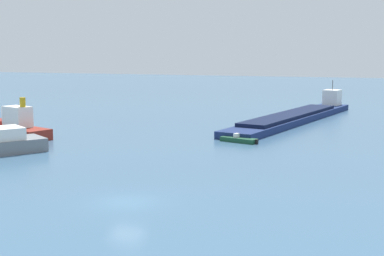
{
  "coord_description": "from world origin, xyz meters",
  "views": [
    {
      "loc": [
        17.49,
        -33.83,
        10.77
      ],
      "look_at": [
        -5.87,
        29.44,
        1.2
      ],
      "focal_mm": 50.67,
      "sensor_mm": 36.0,
      "label": 1
    }
  ],
  "objects": [
    {
      "name": "tugboat",
      "position": [
        -26.89,
        21.98,
        1.33
      ],
      "size": [
        11.06,
        6.58,
        5.14
      ],
      "color": "maroon",
      "rests_on": "ground"
    },
    {
      "name": "ground_plane",
      "position": [
        0.0,
        0.0,
        0.0
      ],
      "size": [
        400.0,
        400.0,
        0.0
      ],
      "primitive_type": "plane",
      "color": "#3D607F"
    },
    {
      "name": "fishing_skiff",
      "position": [
        0.65,
        28.03,
        0.29
      ],
      "size": [
        4.89,
        2.57,
        1.03
      ],
      "color": "#19472D",
      "rests_on": "ground"
    },
    {
      "name": "cargo_barge",
      "position": [
        3.85,
        50.66,
        0.79
      ],
      "size": [
        12.96,
        42.82,
        5.56
      ],
      "color": "navy",
      "rests_on": "ground"
    }
  ]
}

